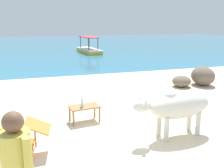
{
  "coord_description": "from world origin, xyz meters",
  "views": [
    {
      "loc": [
        -2.08,
        -4.54,
        2.53
      ],
      "look_at": [
        0.26,
        3.0,
        0.55
      ],
      "focal_mm": 40.27,
      "sensor_mm": 36.0,
      "label": 1
    }
  ],
  "objects_px": {
    "low_bench_table": "(84,109)",
    "deck_chair_far": "(30,135)",
    "bottle": "(82,102)",
    "boat_yellow": "(89,49)",
    "cow": "(178,106)"
  },
  "relations": [
    {
      "from": "cow",
      "to": "bottle",
      "type": "height_order",
      "value": "cow"
    },
    {
      "from": "cow",
      "to": "boat_yellow",
      "type": "bearing_deg",
      "value": -99.07
    },
    {
      "from": "cow",
      "to": "low_bench_table",
      "type": "xyz_separation_m",
      "value": [
        -1.79,
        1.42,
        -0.36
      ]
    },
    {
      "from": "low_bench_table",
      "to": "bottle",
      "type": "bearing_deg",
      "value": -147.42
    },
    {
      "from": "low_bench_table",
      "to": "deck_chair_far",
      "type": "distance_m",
      "value": 1.83
    },
    {
      "from": "cow",
      "to": "low_bench_table",
      "type": "height_order",
      "value": "cow"
    },
    {
      "from": "cow",
      "to": "low_bench_table",
      "type": "distance_m",
      "value": 2.31
    },
    {
      "from": "bottle",
      "to": "boat_yellow",
      "type": "bearing_deg",
      "value": 77.21
    },
    {
      "from": "deck_chair_far",
      "to": "bottle",
      "type": "bearing_deg",
      "value": -126.45
    },
    {
      "from": "low_bench_table",
      "to": "deck_chair_far",
      "type": "xyz_separation_m",
      "value": [
        -1.31,
        -1.27,
        0.04
      ]
    },
    {
      "from": "deck_chair_far",
      "to": "low_bench_table",
      "type": "bearing_deg",
      "value": -126.68
    },
    {
      "from": "cow",
      "to": "deck_chair_far",
      "type": "bearing_deg",
      "value": -6.73
    },
    {
      "from": "cow",
      "to": "boat_yellow",
      "type": "relative_size",
      "value": 0.5
    },
    {
      "from": "bottle",
      "to": "boat_yellow",
      "type": "height_order",
      "value": "boat_yellow"
    },
    {
      "from": "cow",
      "to": "deck_chair_far",
      "type": "xyz_separation_m",
      "value": [
        -3.1,
        0.15,
        -0.32
      ]
    }
  ]
}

